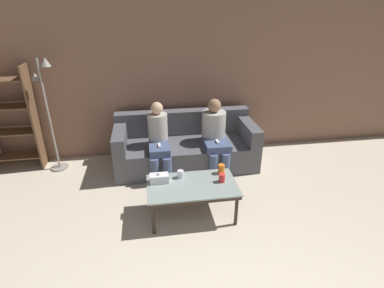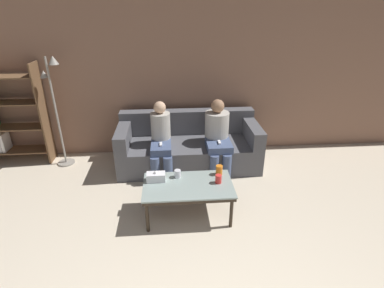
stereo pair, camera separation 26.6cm
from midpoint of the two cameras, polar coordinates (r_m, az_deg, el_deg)
The scene contains 10 objects.
wall_back at distance 4.88m, azimuth -3.83°, elevation 12.88°, with size 12.00×0.06×2.60m.
couch at distance 4.71m, azimuth -2.88°, elevation -0.53°, with size 2.14×0.91×0.79m.
coffee_table at distance 3.53m, azimuth -2.17°, elevation -8.36°, with size 1.04×0.61×0.43m.
cup_near_left at distance 3.62m, azimuth -4.33°, elevation -5.79°, with size 0.08×0.08×0.10m.
cup_near_right at distance 3.54m, azimuth 3.57°, elevation -6.48°, with size 0.07×0.07×0.10m.
cup_far_center at distance 3.70m, azimuth 3.55°, elevation -4.81°, with size 0.08×0.08×0.12m.
tissue_box at distance 3.56m, azimuth -8.41°, elevation -6.51°, with size 0.22×0.12×0.13m.
standing_lamp at distance 4.82m, azimuth -27.22°, elevation 6.72°, with size 0.31×0.26×1.69m.
seated_person_left_end at distance 4.37m, azimuth -8.11°, elevation 0.91°, with size 0.31×0.65×1.07m.
seated_person_mid_left at distance 4.47m, azimuth 2.69°, elevation 1.99°, with size 0.36×0.69×1.08m.
Camera 1 is at (-0.55, -0.62, 2.35)m, focal length 28.00 mm.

